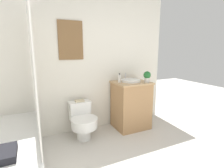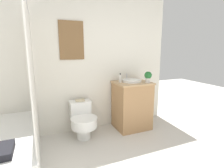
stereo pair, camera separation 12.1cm
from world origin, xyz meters
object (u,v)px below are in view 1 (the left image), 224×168
object	(u,v)px
toilet	(83,120)
sink	(131,81)
soap_bottle	(119,78)
potted_plant	(147,76)
book_on_tank	(79,101)

from	to	relation	value
toilet	sink	size ratio (longest dim) A/B	1.51
sink	soap_bottle	size ratio (longest dim) A/B	2.36
sink	potted_plant	distance (m)	0.30
toilet	book_on_tank	distance (m)	0.33
toilet	soap_bottle	world-z (taller)	soap_bottle
sink	soap_bottle	world-z (taller)	soap_bottle
soap_bottle	toilet	bearing A→B (deg)	-175.17
sink	book_on_tank	size ratio (longest dim) A/B	2.71
toilet	potted_plant	distance (m)	1.35
toilet	soap_bottle	size ratio (longest dim) A/B	3.57
soap_bottle	book_on_tank	xyz separation A→B (m)	(-0.72, 0.10, -0.35)
toilet	book_on_tank	xyz separation A→B (m)	(0.00, 0.16, 0.29)
sink	book_on_tank	world-z (taller)	sink
toilet	sink	xyz separation A→B (m)	(0.94, 0.04, 0.59)
soap_bottle	book_on_tank	size ratio (longest dim) A/B	1.15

